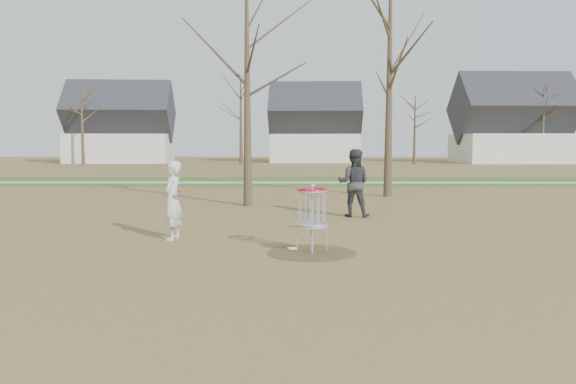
# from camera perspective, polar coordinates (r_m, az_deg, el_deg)

# --- Properties ---
(ground) EXTENTS (160.00, 160.00, 0.00)m
(ground) POSITION_cam_1_polar(r_m,az_deg,el_deg) (11.37, 2.44, -6.19)
(ground) COLOR brown
(ground) RESTS_ON ground
(green_band) EXTENTS (160.00, 8.00, 0.01)m
(green_band) POSITION_cam_1_polar(r_m,az_deg,el_deg) (32.23, 1.30, 1.08)
(green_band) COLOR #2D5119
(green_band) RESTS_ON ground
(footpath) EXTENTS (160.00, 1.50, 0.01)m
(footpath) POSITION_cam_1_polar(r_m,az_deg,el_deg) (31.23, 1.32, 0.97)
(footpath) COLOR #9E9E99
(footpath) RESTS_ON green_band
(dirt_circle) EXTENTS (1.80, 1.80, 0.01)m
(dirt_circle) POSITION_cam_1_polar(r_m,az_deg,el_deg) (11.37, 2.44, -6.17)
(dirt_circle) COLOR #47331E
(dirt_circle) RESTS_ON ground
(player_standing) EXTENTS (0.50, 0.70, 1.81)m
(player_standing) POSITION_cam_1_polar(r_m,az_deg,el_deg) (13.03, -11.67, -0.85)
(player_standing) COLOR silver
(player_standing) RESTS_ON ground
(player_throwing) EXTENTS (1.13, 0.96, 2.03)m
(player_throwing) POSITION_cam_1_polar(r_m,az_deg,el_deg) (16.90, 6.71, 0.92)
(player_throwing) COLOR #343237
(player_throwing) RESTS_ON ground
(disc_grounded) EXTENTS (0.22, 0.22, 0.02)m
(disc_grounded) POSITION_cam_1_polar(r_m,az_deg,el_deg) (11.75, 0.47, -5.73)
(disc_grounded) COLOR white
(disc_grounded) RESTS_ON dirt_circle
(discs_in_play) EXTENTS (3.79, 1.25, 0.29)m
(discs_in_play) POSITION_cam_1_polar(r_m,az_deg,el_deg) (12.99, -2.08, -0.27)
(discs_in_play) COLOR #FF580D
(discs_in_play) RESTS_ON ground
(disc_golf_basket) EXTENTS (0.64, 0.64, 1.35)m
(disc_golf_basket) POSITION_cam_1_polar(r_m,az_deg,el_deg) (11.23, 2.46, -1.61)
(disc_golf_basket) COLOR #9EA3AD
(disc_golf_basket) RESTS_ON ground
(bare_trees) EXTENTS (52.62, 44.98, 9.00)m
(bare_trees) POSITION_cam_1_polar(r_m,az_deg,el_deg) (47.09, 3.31, 8.81)
(bare_trees) COLOR #382B1E
(bare_trees) RESTS_ON ground
(houses_row) EXTENTS (56.51, 10.01, 7.26)m
(houses_row) POSITION_cam_1_polar(r_m,az_deg,el_deg) (63.90, 4.90, 6.16)
(houses_row) COLOR silver
(houses_row) RESTS_ON ground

